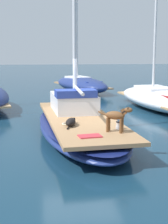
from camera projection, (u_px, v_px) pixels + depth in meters
The scene contains 11 objects.
ground_plane at pixel (80, 137), 10.84m from camera, with size 120.00×120.00×0.00m, color #143347.
sailboat_main at pixel (80, 127), 10.78m from camera, with size 3.07×7.41×0.66m.
mast_main at pixel (75, 24), 10.90m from camera, with size 0.14×2.27×6.60m.
cabin_house at pixel (74, 101), 11.74m from camera, with size 1.57×2.32×0.84m.
dog_brown at pixel (117, 116), 8.66m from camera, with size 0.85×0.55×0.70m.
dog_black at pixel (71, 122), 9.48m from camera, with size 0.42×0.94×0.22m.
deck_winch at pixel (119, 125), 9.10m from camera, with size 0.16×0.16×0.21m.
coiled_rope at pixel (68, 124), 9.65m from camera, with size 0.32×0.32×0.04m, color beige.
deck_towel at pixel (90, 136), 8.28m from camera, with size 0.56×0.36×0.03m, color #C6333D.
moored_boat_far_astern at pixel (81, 84), 22.81m from camera, with size 4.11×6.79×8.34m.
moored_boat_starboard_side at pixel (159, 98), 16.11m from camera, with size 3.30×7.30×7.79m.
Camera 1 is at (-1.22, -10.45, 2.75)m, focal length 53.65 mm.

